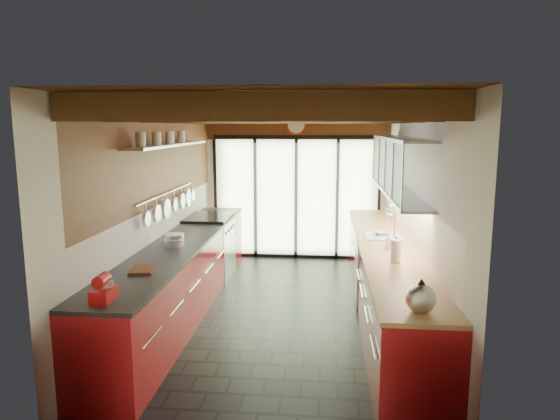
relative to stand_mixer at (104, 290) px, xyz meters
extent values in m
plane|color=black|center=(1.27, 2.24, -1.01)|extent=(5.50, 5.50, 0.00)
plane|color=silver|center=(1.27, 4.99, 0.29)|extent=(3.20, 0.00, 3.20)
plane|color=silver|center=(1.27, -0.51, 0.29)|extent=(3.20, 0.00, 3.20)
plane|color=silver|center=(-0.33, 2.24, 0.29)|extent=(0.00, 5.50, 5.50)
plane|color=silver|center=(2.87, 2.24, 0.29)|extent=(0.00, 5.50, 5.50)
plane|color=#472814|center=(1.27, 2.24, 1.59)|extent=(5.50, 5.50, 0.00)
cube|color=#593316|center=(1.27, -0.01, 1.47)|extent=(3.14, 0.14, 0.22)
cube|color=#593316|center=(1.27, 0.89, 1.47)|extent=(3.14, 0.14, 0.22)
cube|color=#593316|center=(1.27, 1.79, 1.47)|extent=(3.14, 0.14, 0.22)
cube|color=#593316|center=(1.27, 2.69, 1.47)|extent=(3.14, 0.14, 0.22)
cube|color=#593316|center=(1.27, 3.59, 1.47)|extent=(3.14, 0.14, 0.22)
cube|color=#593316|center=(1.27, 4.49, 1.47)|extent=(3.14, 0.14, 0.22)
cube|color=brown|center=(1.27, 4.95, 1.34)|extent=(3.14, 0.06, 0.50)
plane|color=brown|center=(-0.30, 2.44, 0.96)|extent=(0.00, 4.90, 4.90)
plane|color=#C6EAAD|center=(1.27, 4.98, 0.06)|extent=(2.90, 0.00, 2.90)
cube|color=black|center=(-0.18, 4.96, 0.06)|extent=(0.05, 0.04, 2.15)
cube|color=black|center=(2.72, 4.96, 0.06)|extent=(0.05, 0.04, 2.15)
cube|color=black|center=(1.27, 4.93, 0.06)|extent=(0.06, 0.05, 2.15)
cube|color=black|center=(1.27, 4.93, 1.14)|extent=(2.90, 0.05, 0.06)
cylinder|color=red|center=(1.27, 4.91, 1.34)|extent=(0.34, 0.04, 0.34)
cylinder|color=beige|center=(1.27, 4.89, 1.34)|extent=(0.28, 0.02, 0.28)
cube|color=maroon|center=(-0.01, 2.24, -0.57)|extent=(0.65, 5.00, 0.88)
cube|color=black|center=(-0.01, 2.24, -0.11)|extent=(0.68, 5.00, 0.04)
cube|color=silver|center=(-0.01, 3.69, -0.57)|extent=(0.66, 0.90, 0.90)
cube|color=black|center=(-0.01, 3.69, -0.08)|extent=(0.65, 0.90, 0.06)
cube|color=maroon|center=(2.54, 2.24, -0.57)|extent=(0.65, 5.00, 0.88)
cube|color=#A88851|center=(2.54, 2.24, -0.11)|extent=(0.68, 5.00, 0.04)
cube|color=white|center=(2.21, 2.64, -0.57)|extent=(0.02, 0.60, 0.84)
cube|color=silver|center=(2.54, 2.64, -0.09)|extent=(0.45, 0.52, 0.02)
cylinder|color=silver|center=(2.69, 2.64, 0.09)|extent=(0.02, 0.02, 0.34)
torus|color=silver|center=(2.63, 2.64, 0.26)|extent=(0.14, 0.02, 0.14)
plane|color=silver|center=(2.53, 2.54, 0.84)|extent=(0.00, 3.00, 3.00)
cube|color=#9EA0A5|center=(2.70, 2.54, 0.50)|extent=(0.34, 3.00, 0.03)
cube|color=#9EA0A5|center=(2.70, 2.54, 1.17)|extent=(0.34, 3.00, 0.03)
cylinder|color=silver|center=(-0.27, 2.54, 0.46)|extent=(0.02, 2.20, 0.02)
cube|color=silver|center=(-0.18, 2.44, 1.09)|extent=(0.28, 2.60, 0.03)
cylinder|color=silver|center=(-0.23, 1.64, 0.28)|extent=(0.04, 0.18, 0.18)
cylinder|color=silver|center=(-0.23, 1.99, 0.28)|extent=(0.04, 0.22, 0.22)
cylinder|color=silver|center=(-0.23, 2.34, 0.28)|extent=(0.04, 0.26, 0.26)
cylinder|color=silver|center=(-0.23, 2.69, 0.28)|extent=(0.04, 0.18, 0.18)
cylinder|color=silver|center=(-0.23, 3.04, 0.28)|extent=(0.04, 0.22, 0.22)
cylinder|color=silver|center=(-0.23, 3.34, 0.28)|extent=(0.04, 0.26, 0.26)
cylinder|color=silver|center=(-0.23, 3.59, 0.28)|extent=(0.04, 0.18, 0.18)
cube|color=#B80F0E|center=(0.00, -0.01, -0.04)|extent=(0.16, 0.26, 0.11)
cylinder|color=#B80F0E|center=(0.00, -0.03, 0.09)|extent=(0.11, 0.17, 0.10)
cylinder|color=silver|center=(0.00, 0.04, 0.00)|extent=(0.13, 0.13, 0.11)
cylinder|color=silver|center=(0.00, 1.92, -0.02)|extent=(0.27, 0.27, 0.14)
cylinder|color=silver|center=(0.00, 1.89, -0.05)|extent=(0.30, 0.30, 0.09)
cube|color=brown|center=(0.00, 0.86, -0.08)|extent=(0.27, 0.35, 0.03)
sphere|color=silver|center=(2.54, -0.01, 0.02)|extent=(0.25, 0.25, 0.24)
cone|color=black|center=(2.54, -0.01, 0.15)|extent=(0.09, 0.09, 0.06)
cylinder|color=silver|center=(2.54, 0.12, 0.04)|extent=(0.03, 0.09, 0.05)
cylinder|color=white|center=(2.54, 1.42, 0.02)|extent=(0.11, 0.11, 0.23)
cylinder|color=silver|center=(2.54, 1.42, 0.17)|extent=(0.02, 0.02, 0.04)
imported|color=silver|center=(2.54, 2.02, 0.00)|extent=(0.10, 0.10, 0.18)
imported|color=silver|center=(2.54, 2.75, -0.07)|extent=(0.23, 0.23, 0.05)
camera|label=1|loc=(1.80, -3.76, 1.33)|focal=32.00mm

